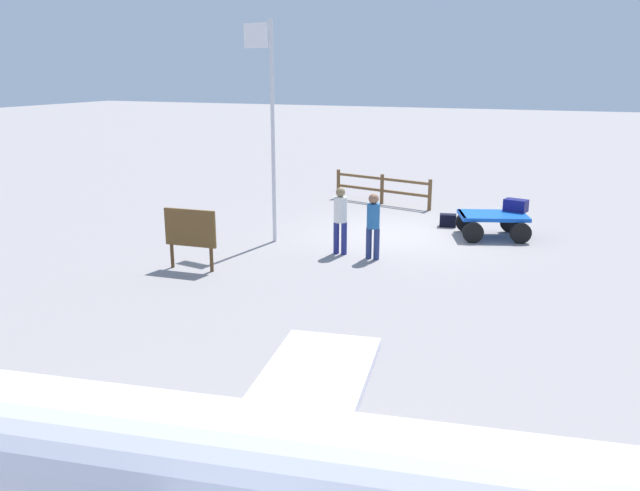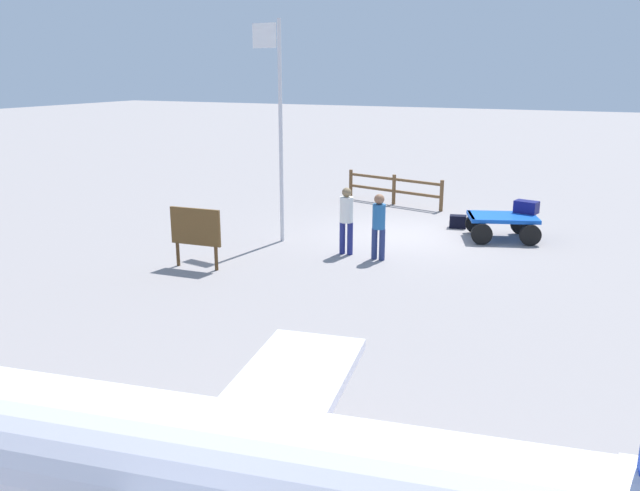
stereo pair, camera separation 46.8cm
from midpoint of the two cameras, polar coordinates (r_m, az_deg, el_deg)
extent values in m
plane|color=gray|center=(17.90, 6.21, 1.00)|extent=(120.00, 120.00, 0.00)
cube|color=blue|center=(17.87, 14.23, 2.55)|extent=(2.04, 1.68, 0.10)
cube|color=blue|center=(17.73, 11.62, 2.61)|extent=(0.44, 1.08, 0.10)
cylinder|color=black|center=(17.25, 12.54, 1.11)|extent=(0.55, 0.29, 0.55)
cylinder|color=black|center=(18.42, 11.95, 2.03)|extent=(0.55, 0.29, 0.55)
cylinder|color=black|center=(17.50, 16.49, 1.04)|extent=(0.55, 0.29, 0.55)
cylinder|color=black|center=(18.65, 15.67, 1.95)|extent=(0.55, 0.29, 0.55)
cube|color=#131457|center=(18.32, 16.12, 3.41)|extent=(0.67, 0.50, 0.33)
cube|color=black|center=(18.93, 10.47, 2.18)|extent=(0.52, 0.39, 0.36)
cylinder|color=navy|center=(15.77, 1.28, 0.63)|extent=(0.14, 0.14, 0.80)
cylinder|color=navy|center=(15.83, 0.59, 0.70)|extent=(0.14, 0.14, 0.80)
cylinder|color=silver|center=(15.64, 0.95, 3.18)|extent=(0.33, 0.33, 0.62)
sphere|color=olive|center=(15.55, 0.95, 4.71)|extent=(0.23, 0.23, 0.23)
cylinder|color=navy|center=(15.37, 4.12, 0.12)|extent=(0.14, 0.14, 0.75)
cylinder|color=navy|center=(15.45, 3.44, 0.21)|extent=(0.14, 0.14, 0.75)
cylinder|color=#235D9B|center=(15.25, 3.82, 2.59)|extent=(0.34, 0.34, 0.59)
sphere|color=#8D6147|center=(15.17, 3.85, 4.12)|extent=(0.24, 0.24, 0.24)
cylinder|color=white|center=(5.65, -7.38, -20.23)|extent=(7.75, 2.51, 1.33)
cube|color=white|center=(5.57, -7.43, -19.12)|extent=(1.95, 5.60, 0.12)
cylinder|color=silver|center=(16.63, -4.98, 9.69)|extent=(0.10, 0.10, 5.57)
cube|color=white|center=(16.77, -6.50, 17.86)|extent=(0.72, 0.16, 0.59)
cylinder|color=#4C3319|center=(14.68, -10.41, -1.24)|extent=(0.08, 0.08, 0.54)
cylinder|color=#4C3319|center=(15.18, -13.72, -0.89)|extent=(0.08, 0.08, 0.54)
cube|color=brown|center=(14.75, -12.24, 1.52)|extent=(1.25, 0.15, 0.84)
cylinder|color=brown|center=(21.00, 8.99, 4.41)|extent=(0.12, 0.12, 1.00)
cylinder|color=brown|center=(21.85, 4.85, 4.96)|extent=(0.12, 0.12, 1.00)
cylinder|color=brown|center=(22.81, 1.03, 5.45)|extent=(0.12, 0.12, 1.00)
cube|color=brown|center=(21.79, 4.87, 5.86)|extent=(3.47, 0.93, 0.08)
cube|color=brown|center=(21.86, 4.85, 4.83)|extent=(3.47, 0.93, 0.08)
camera|label=1|loc=(0.23, -91.11, -0.30)|focal=36.44mm
camera|label=2|loc=(0.23, 88.89, 0.30)|focal=36.44mm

